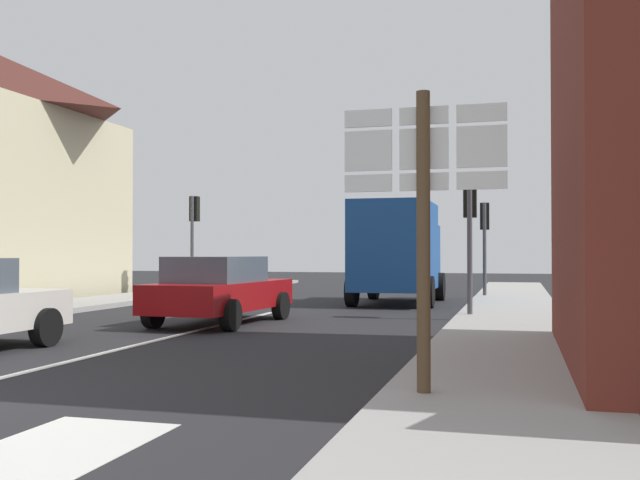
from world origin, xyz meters
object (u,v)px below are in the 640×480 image
at_px(delivery_truck, 398,250).
at_px(traffic_light_near_right, 470,215).
at_px(traffic_light_far_right, 485,228).
at_px(traffic_light_far_left, 194,222).
at_px(route_sign_post, 424,209).
at_px(sedan_far, 220,289).

distance_m(delivery_truck, traffic_light_near_right, 5.39).
height_order(traffic_light_far_right, traffic_light_far_left, traffic_light_far_left).
relative_size(route_sign_post, traffic_light_far_right, 0.99).
distance_m(sedan_far, traffic_light_far_left, 10.69).
relative_size(delivery_truck, traffic_light_far_left, 1.40).
bearing_deg(traffic_light_far_right, traffic_light_near_right, -90.00).
bearing_deg(traffic_light_far_left, sedan_far, -61.81).
height_order(route_sign_post, traffic_light_near_right, traffic_light_near_right).
bearing_deg(delivery_truck, sedan_far, -110.91).
height_order(traffic_light_far_right, traffic_light_near_right, traffic_light_near_right).
height_order(delivery_truck, traffic_light_near_right, traffic_light_near_right).
relative_size(traffic_light_far_right, traffic_light_far_left, 0.90).
relative_size(sedan_far, route_sign_post, 1.34).
bearing_deg(traffic_light_far_right, sedan_far, -117.07).
xyz_separation_m(delivery_truck, route_sign_post, (2.61, -14.52, 0.35)).
bearing_deg(traffic_light_far_left, delivery_truck, -14.96).
xyz_separation_m(route_sign_post, traffic_light_near_right, (-0.15, 9.79, 0.42)).
distance_m(sedan_far, delivery_truck, 7.77).
xyz_separation_m(route_sign_post, traffic_light_far_right, (-0.15, 17.52, 0.39)).
distance_m(sedan_far, traffic_light_far_right, 11.58).
bearing_deg(traffic_light_far_left, traffic_light_far_right, 5.27).
bearing_deg(route_sign_post, sedan_far, 126.24).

